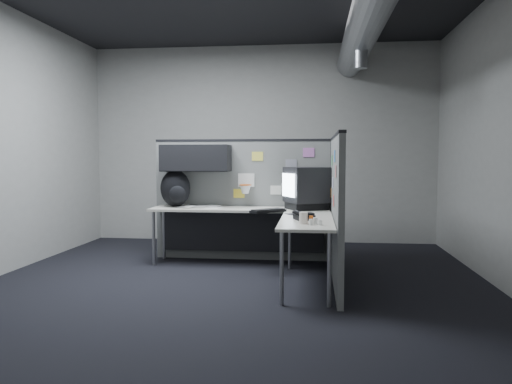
# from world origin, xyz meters

# --- Properties ---
(room) EXTENTS (5.62, 5.62, 3.22)m
(room) POSITION_xyz_m (0.56, 0.00, 2.10)
(room) COLOR black
(room) RESTS_ON ground
(partition_back) EXTENTS (2.44, 0.42, 1.63)m
(partition_back) POSITION_xyz_m (-0.25, 1.23, 1.00)
(partition_back) COLOR slate
(partition_back) RESTS_ON ground
(partition_right) EXTENTS (0.07, 2.23, 1.63)m
(partition_right) POSITION_xyz_m (1.10, 0.22, 0.82)
(partition_right) COLOR slate
(partition_right) RESTS_ON ground
(desk) EXTENTS (2.31, 2.11, 0.73)m
(desk) POSITION_xyz_m (0.15, 0.70, 0.61)
(desk) COLOR beige
(desk) RESTS_ON ground
(monitor) EXTENTS (0.62, 0.62, 0.53)m
(monitor) POSITION_xyz_m (0.76, 0.95, 1.00)
(monitor) COLOR black
(monitor) RESTS_ON desk
(keyboard) EXTENTS (0.43, 0.42, 0.04)m
(keyboard) POSITION_xyz_m (0.31, 0.55, 0.75)
(keyboard) COLOR black
(keyboard) RESTS_ON desk
(mouse) EXTENTS (0.26, 0.25, 0.04)m
(mouse) POSITION_xyz_m (0.65, 0.38, 0.75)
(mouse) COLOR black
(mouse) RESTS_ON desk
(phone) EXTENTS (0.24, 0.25, 0.10)m
(phone) POSITION_xyz_m (0.75, -0.13, 0.77)
(phone) COLOR black
(phone) RESTS_ON desk
(bottles) EXTENTS (0.14, 0.15, 0.08)m
(bottles) POSITION_xyz_m (0.85, -0.49, 0.76)
(bottles) COLOR silver
(bottles) RESTS_ON desk
(cup) EXTENTS (0.09, 0.09, 0.11)m
(cup) POSITION_xyz_m (0.75, -0.45, 0.79)
(cup) COLOR silver
(cup) RESTS_ON desk
(papers) EXTENTS (0.73, 0.54, 0.02)m
(papers) POSITION_xyz_m (-0.69, 1.09, 0.74)
(papers) COLOR white
(papers) RESTS_ON desk
(backpack) EXTENTS (0.43, 0.38, 0.49)m
(backpack) POSITION_xyz_m (-0.97, 1.06, 0.97)
(backpack) COLOR black
(backpack) RESTS_ON desk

